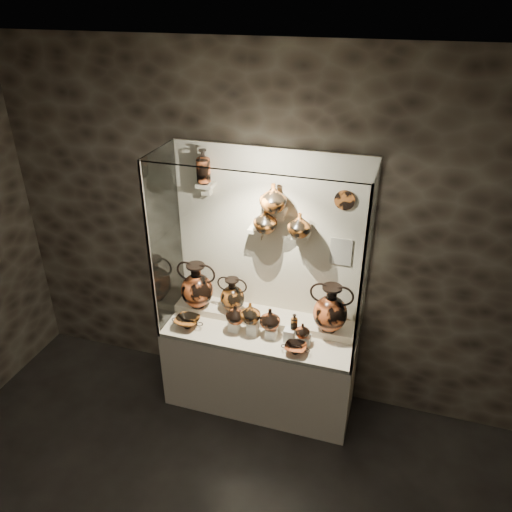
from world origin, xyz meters
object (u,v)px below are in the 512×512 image
at_px(jug_e, 302,330).
at_px(kylix_left, 187,322).
at_px(jug_b, 250,313).
at_px(lekythos_small, 294,321).
at_px(ovoid_vase_b, 273,197).
at_px(amphora_left, 197,285).
at_px(lekythos_tall, 203,165).
at_px(kylix_right, 295,348).
at_px(jug_a, 236,314).
at_px(amphora_mid, 232,295).
at_px(ovoid_vase_c, 299,225).
at_px(ovoid_vase_a, 265,220).
at_px(amphora_right, 331,308).
at_px(jug_c, 270,318).

relative_size(jug_e, kylix_left, 0.46).
bearing_deg(jug_b, lekythos_small, 3.96).
height_order(jug_b, ovoid_vase_b, ovoid_vase_b).
relative_size(amphora_left, jug_e, 3.39).
bearing_deg(lekythos_tall, kylix_right, -20.64).
bearing_deg(lekythos_small, jug_b, 165.57).
height_order(jug_a, lekythos_tall, lekythos_tall).
relative_size(amphora_mid, lekythos_tall, 1.03).
bearing_deg(ovoid_vase_c, lekythos_small, -55.54).
distance_m(amphora_mid, ovoid_vase_a, 0.81).
bearing_deg(amphora_right, kylix_right, -102.80).
height_order(amphora_left, lekythos_small, amphora_left).
height_order(jug_c, ovoid_vase_b, ovoid_vase_b).
distance_m(jug_b, ovoid_vase_a, 0.81).
relative_size(amphora_left, jug_b, 2.37).
bearing_deg(jug_a, lekythos_small, 26.57).
height_order(amphora_right, ovoid_vase_c, ovoid_vase_c).
bearing_deg(amphora_right, jug_b, -142.11).
relative_size(kylix_right, ovoid_vase_c, 1.16).
relative_size(jug_c, ovoid_vase_c, 0.94).
xyz_separation_m(amphora_left, kylix_right, (1.00, -0.30, -0.24)).
relative_size(jug_a, lekythos_small, 1.06).
height_order(amphora_mid, lekythos_tall, lekythos_tall).
height_order(kylix_left, lekythos_tall, lekythos_tall).
xyz_separation_m(jug_a, ovoid_vase_c, (0.47, 0.26, 0.80)).
xyz_separation_m(jug_a, ovoid_vase_b, (0.25, 0.24, 1.01)).
relative_size(amphora_right, jug_b, 2.37).
relative_size(jug_c, kylix_right, 0.81).
bearing_deg(ovoid_vase_c, jug_e, -40.70).
relative_size(lekythos_small, kylix_left, 0.59).
xyz_separation_m(lekythos_tall, ovoid_vase_a, (0.54, -0.04, -0.41)).
distance_m(jug_c, ovoid_vase_b, 1.04).
xyz_separation_m(jug_b, jug_e, (0.46, -0.01, -0.08)).
bearing_deg(amphora_mid, lekythos_tall, 175.85).
xyz_separation_m(amphora_right, ovoid_vase_a, (-0.60, 0.08, 0.70)).
distance_m(ovoid_vase_a, ovoid_vase_c, 0.29).
distance_m(amphora_mid, kylix_right, 0.77).
height_order(kylix_right, ovoid_vase_c, ovoid_vase_c).
bearing_deg(kylix_right, jug_b, 162.19).
xyz_separation_m(amphora_right, lekythos_tall, (-1.15, 0.11, 1.11)).
bearing_deg(ovoid_vase_b, jug_b, -132.07).
relative_size(jug_b, kylix_left, 0.66).
relative_size(amphora_right, kylix_left, 1.56).
height_order(jug_b, jug_e, jug_b).
relative_size(amphora_right, ovoid_vase_b, 1.91).
xyz_separation_m(jug_b, lekythos_small, (0.38, 0.02, -0.02)).
bearing_deg(ovoid_vase_a, lekythos_tall, -165.68).
distance_m(lekythos_small, kylix_right, 0.23).
height_order(lekythos_small, ovoid_vase_a, ovoid_vase_a).
bearing_deg(ovoid_vase_c, ovoid_vase_a, -155.02).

